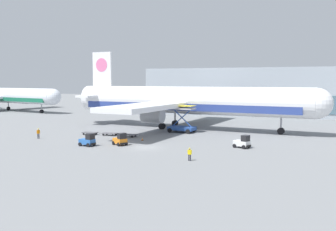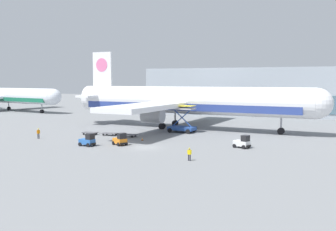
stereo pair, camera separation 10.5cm
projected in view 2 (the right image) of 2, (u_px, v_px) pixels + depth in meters
The scene contains 14 objects.
ground_plane at pixel (145, 148), 57.22m from camera, with size 400.00×400.00×0.00m, color slate.
terminal_building at pixel (299, 92), 109.41m from camera, with size 90.00×18.20×14.00m.
airplane_main at pixel (183, 101), 79.96m from camera, with size 58.02×48.57×17.00m.
airplane_distant at pixel (6, 96), 127.72m from camera, with size 50.16×42.42×14.83m.
scissor_lift_loader at pixel (182, 122), 74.26m from camera, with size 5.48×3.84×5.33m.
baggage_tug_foreground at pixel (243, 142), 56.88m from camera, with size 2.78×2.35×2.00m.
baggage_tug_mid at pixel (120, 140), 59.31m from camera, with size 2.82×2.56×2.00m.
baggage_tug_far at pixel (88, 140), 58.61m from camera, with size 2.62×1.92×2.00m.
baggage_dolly_lead at pixel (90, 133), 71.04m from camera, with size 3.71×1.54×0.48m.
baggage_dolly_second at pixel (110, 133), 70.06m from camera, with size 3.71×1.54×0.48m.
baggage_dolly_third at pixel (129, 135), 68.29m from camera, with size 3.71×1.54×0.48m.
ground_crew_near at pixel (38, 133), 66.11m from camera, with size 0.39×0.48×1.83m.
ground_crew_far at pixel (189, 153), 47.74m from camera, with size 0.57×0.23×1.69m.
traffic_cone_near at pixel (142, 139), 64.12m from camera, with size 0.40×0.40×0.54m.
Camera 2 is at (23.29, -51.63, 10.16)m, focal length 40.00 mm.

